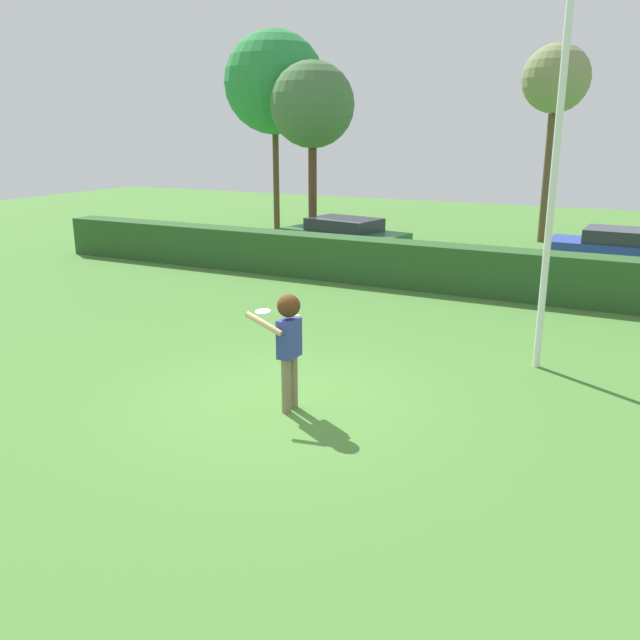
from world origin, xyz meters
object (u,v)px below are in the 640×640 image
(person, at_px, (289,337))
(frisbee, at_px, (263,312))
(birch_tree, at_px, (312,106))
(parked_car_blue, at_px, (624,248))
(lamppost, at_px, (557,147))
(parked_car_green, at_px, (344,235))
(bare_elm_tree, at_px, (556,82))
(maple_tree, at_px, (274,83))

(person, distance_m, frisbee, 0.65)
(birch_tree, bearing_deg, parked_car_blue, -6.59)
(lamppost, relative_size, parked_car_green, 1.56)
(lamppost, bearing_deg, bare_elm_tree, 98.82)
(frisbee, height_order, parked_car_green, frisbee)
(parked_car_green, distance_m, birch_tree, 5.63)
(person, distance_m, birch_tree, 16.69)
(maple_tree, distance_m, birch_tree, 2.85)
(person, height_order, bare_elm_tree, bare_elm_tree)
(person, xyz_separation_m, lamppost, (2.98, 3.65, 2.65))
(bare_elm_tree, bearing_deg, parked_car_green, -132.10)
(person, height_order, birch_tree, birch_tree)
(parked_car_green, bearing_deg, lamppost, -47.34)
(maple_tree, bearing_deg, lamppost, -44.40)
(lamppost, bearing_deg, frisbee, -135.87)
(parked_car_blue, xyz_separation_m, bare_elm_tree, (-3.02, 4.50, 4.98))
(person, height_order, parked_car_green, person)
(person, relative_size, lamppost, 0.26)
(bare_elm_tree, distance_m, birch_tree, 8.63)
(lamppost, xyz_separation_m, birch_tree, (-10.16, 10.95, 1.09))
(lamppost, xyz_separation_m, bare_elm_tree, (-2.20, 14.18, 1.87))
(frisbee, height_order, birch_tree, birch_tree)
(person, bearing_deg, lamppost, 50.70)
(bare_elm_tree, bearing_deg, lamppost, -81.18)
(parked_car_blue, xyz_separation_m, maple_tree, (-13.34, 2.58, 5.12))
(frisbee, distance_m, birch_tree, 16.21)
(parked_car_blue, bearing_deg, lamppost, -94.83)
(parked_car_blue, xyz_separation_m, birch_tree, (-10.98, 1.27, 4.19))
(parked_car_blue, relative_size, bare_elm_tree, 0.61)
(parked_car_blue, height_order, maple_tree, maple_tree)
(parked_car_green, relative_size, bare_elm_tree, 0.64)
(person, relative_size, frisbee, 7.57)
(parked_car_blue, height_order, birch_tree, birch_tree)
(lamppost, bearing_deg, birch_tree, 132.87)
(person, distance_m, maple_tree, 19.12)
(parked_car_green, height_order, maple_tree, maple_tree)
(frisbee, xyz_separation_m, parked_car_green, (-4.03, 11.66, -0.72))
(maple_tree, height_order, birch_tree, maple_tree)
(parked_car_green, relative_size, maple_tree, 0.57)
(frisbee, distance_m, lamppost, 5.48)
(maple_tree, bearing_deg, parked_car_blue, -10.95)
(person, distance_m, lamppost, 5.40)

